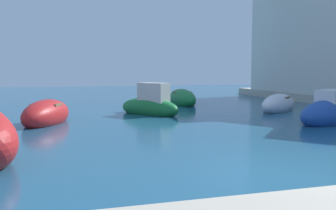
{
  "coord_description": "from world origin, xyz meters",
  "views": [
    {
      "loc": [
        -4.16,
        -5.94,
        2.0
      ],
      "look_at": [
        0.29,
        9.43,
        0.48
      ],
      "focal_mm": 39.95,
      "sensor_mm": 36.0,
      "label": 1
    }
  ],
  "objects_px": {
    "moored_boat_6": "(328,113)",
    "moored_boat_3": "(46,115)",
    "moored_boat_5": "(182,99)",
    "moored_boat_7": "(278,105)",
    "moored_boat_8": "(150,105)",
    "waterfront_building_annex": "(328,24)"
  },
  "relations": [
    {
      "from": "moored_boat_3",
      "to": "moored_boat_7",
      "type": "xyz_separation_m",
      "value": [
        10.74,
        1.39,
        -0.02
      ]
    },
    {
      "from": "moored_boat_5",
      "to": "moored_boat_7",
      "type": "height_order",
      "value": "moored_boat_5"
    },
    {
      "from": "moored_boat_6",
      "to": "waterfront_building_annex",
      "type": "distance_m",
      "value": 12.88
    },
    {
      "from": "moored_boat_3",
      "to": "waterfront_building_annex",
      "type": "distance_m",
      "value": 19.43
    },
    {
      "from": "moored_boat_6",
      "to": "moored_boat_3",
      "type": "bearing_deg",
      "value": -40.29
    },
    {
      "from": "moored_boat_3",
      "to": "moored_boat_7",
      "type": "bearing_deg",
      "value": -61.11
    },
    {
      "from": "moored_boat_3",
      "to": "moored_boat_8",
      "type": "height_order",
      "value": "moored_boat_8"
    },
    {
      "from": "moored_boat_5",
      "to": "moored_boat_6",
      "type": "bearing_deg",
      "value": -157.12
    },
    {
      "from": "moored_boat_3",
      "to": "moored_boat_6",
      "type": "distance_m",
      "value": 10.56
    },
    {
      "from": "moored_boat_7",
      "to": "moored_boat_8",
      "type": "xyz_separation_m",
      "value": [
        -6.37,
        0.28,
        0.1
      ]
    },
    {
      "from": "moored_boat_3",
      "to": "moored_boat_7",
      "type": "relative_size",
      "value": 1.0
    },
    {
      "from": "moored_boat_7",
      "to": "waterfront_building_annex",
      "type": "xyz_separation_m",
      "value": [
        6.94,
        5.19,
        4.67
      ]
    },
    {
      "from": "moored_boat_7",
      "to": "moored_boat_6",
      "type": "bearing_deg",
      "value": -138.2
    },
    {
      "from": "moored_boat_5",
      "to": "waterfront_building_annex",
      "type": "distance_m",
      "value": 11.37
    },
    {
      "from": "moored_boat_8",
      "to": "waterfront_building_annex",
      "type": "height_order",
      "value": "waterfront_building_annex"
    },
    {
      "from": "moored_boat_5",
      "to": "moored_boat_8",
      "type": "height_order",
      "value": "moored_boat_8"
    },
    {
      "from": "moored_boat_6",
      "to": "moored_boat_8",
      "type": "bearing_deg",
      "value": -62.54
    },
    {
      "from": "moored_boat_5",
      "to": "moored_boat_8",
      "type": "distance_m",
      "value": 5.23
    },
    {
      "from": "moored_boat_7",
      "to": "moored_boat_3",
      "type": "bearing_deg",
      "value": 146.82
    },
    {
      "from": "moored_boat_5",
      "to": "waterfront_building_annex",
      "type": "relative_size",
      "value": 0.4
    },
    {
      "from": "moored_boat_3",
      "to": "moored_boat_8",
      "type": "relative_size",
      "value": 1.03
    },
    {
      "from": "moored_boat_5",
      "to": "moored_boat_6",
      "type": "relative_size",
      "value": 1.17
    }
  ]
}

